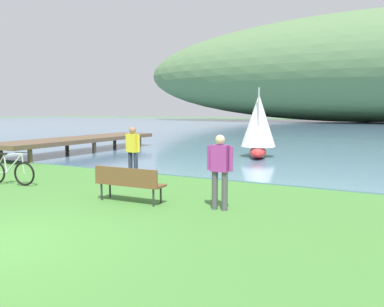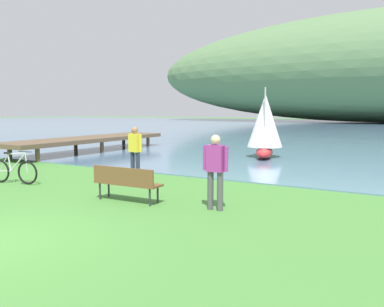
{
  "view_description": "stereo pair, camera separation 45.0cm",
  "coord_description": "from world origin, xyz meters",
  "px_view_note": "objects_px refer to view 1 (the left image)",
  "views": [
    {
      "loc": [
        5.99,
        -4.11,
        2.26
      ],
      "look_at": [
        0.63,
        5.94,
        1.0
      ],
      "focal_mm": 37.01,
      "sensor_mm": 36.0,
      "label": 1
    },
    {
      "loc": [
        6.39,
        -3.89,
        2.26
      ],
      "look_at": [
        0.63,
        5.94,
        1.0
      ],
      "focal_mm": 37.01,
      "sensor_mm": 36.0,
      "label": 2
    }
  ],
  "objects_px": {
    "person_at_shoreline": "(133,149)",
    "sailboat_mid_bay": "(258,125)",
    "park_bench_near_camera": "(129,181)",
    "person_on_the_grass": "(220,167)",
    "bicycle_leaning_near_bench": "(10,172)"
  },
  "relations": [
    {
      "from": "person_at_shoreline",
      "to": "sailboat_mid_bay",
      "type": "height_order",
      "value": "sailboat_mid_bay"
    },
    {
      "from": "sailboat_mid_bay",
      "to": "person_at_shoreline",
      "type": "bearing_deg",
      "value": -103.06
    },
    {
      "from": "park_bench_near_camera",
      "to": "sailboat_mid_bay",
      "type": "relative_size",
      "value": 0.56
    },
    {
      "from": "person_at_shoreline",
      "to": "person_on_the_grass",
      "type": "height_order",
      "value": "same"
    },
    {
      "from": "sailboat_mid_bay",
      "to": "bicycle_leaning_near_bench",
      "type": "bearing_deg",
      "value": -113.39
    },
    {
      "from": "bicycle_leaning_near_bench",
      "to": "sailboat_mid_bay",
      "type": "height_order",
      "value": "sailboat_mid_bay"
    },
    {
      "from": "park_bench_near_camera",
      "to": "person_at_shoreline",
      "type": "relative_size",
      "value": 1.06
    },
    {
      "from": "sailboat_mid_bay",
      "to": "person_on_the_grass",
      "type": "bearing_deg",
      "value": -76.16
    },
    {
      "from": "park_bench_near_camera",
      "to": "person_on_the_grass",
      "type": "relative_size",
      "value": 1.06
    },
    {
      "from": "person_at_shoreline",
      "to": "bicycle_leaning_near_bench",
      "type": "bearing_deg",
      "value": -135.18
    },
    {
      "from": "bicycle_leaning_near_bench",
      "to": "sailboat_mid_bay",
      "type": "xyz_separation_m",
      "value": [
        4.39,
        10.14,
        1.17
      ]
    },
    {
      "from": "bicycle_leaning_near_bench",
      "to": "person_on_the_grass",
      "type": "relative_size",
      "value": 1.02
    },
    {
      "from": "bicycle_leaning_near_bench",
      "to": "sailboat_mid_bay",
      "type": "distance_m",
      "value": 11.11
    },
    {
      "from": "person_on_the_grass",
      "to": "park_bench_near_camera",
      "type": "bearing_deg",
      "value": -170.1
    },
    {
      "from": "bicycle_leaning_near_bench",
      "to": "park_bench_near_camera",
      "type": "bearing_deg",
      "value": -1.91
    }
  ]
}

